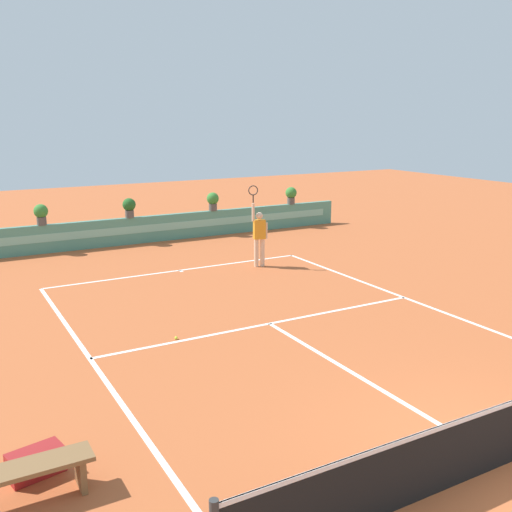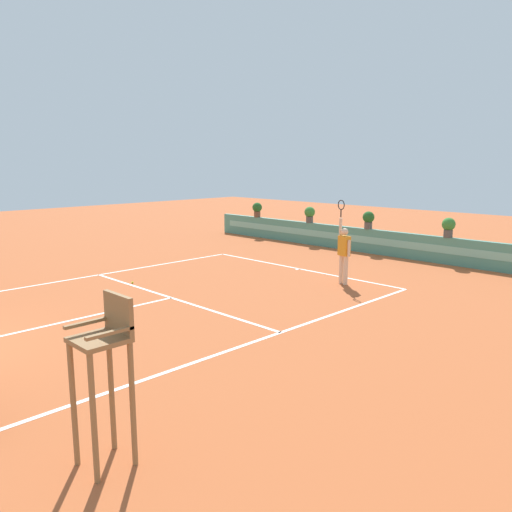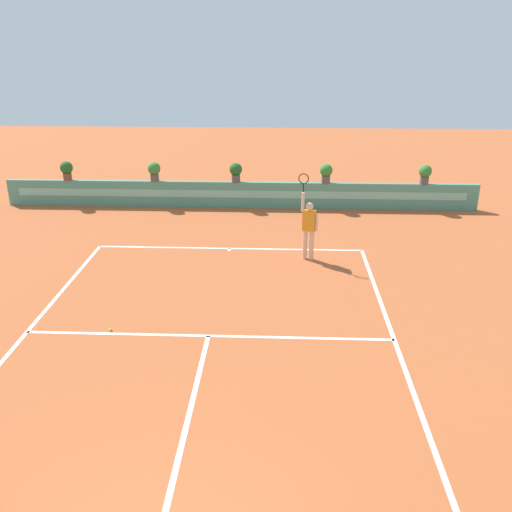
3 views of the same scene
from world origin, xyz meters
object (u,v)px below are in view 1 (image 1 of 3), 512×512
at_px(potted_plant_left, 41,213).
at_px(potted_plant_right, 213,200).
at_px(tennis_player, 259,234).
at_px(potted_plant_far_right, 291,194).
at_px(tennis_ball_near_baseline, 176,338).
at_px(bench_courtside, 27,476).
at_px(potted_plant_centre, 129,207).
at_px(gear_bag, 36,463).

relative_size(potted_plant_left, potted_plant_right, 1.00).
xyz_separation_m(tennis_player, potted_plant_far_right, (4.54, 5.26, 0.36)).
bearing_deg(tennis_ball_near_baseline, potted_plant_right, 60.80).
height_order(bench_courtside, potted_plant_centre, potted_plant_centre).
relative_size(tennis_ball_near_baseline, potted_plant_left, 0.09).
height_order(tennis_ball_near_baseline, potted_plant_left, potted_plant_left).
bearing_deg(potted_plant_right, tennis_ball_near_baseline, -119.20).
xyz_separation_m(bench_courtside, potted_plant_right, (9.12, 14.07, 1.04)).
relative_size(bench_courtside, tennis_player, 0.62).
distance_m(tennis_ball_near_baseline, potted_plant_right, 11.37).
relative_size(gear_bag, tennis_player, 0.27).
height_order(tennis_player, potted_plant_left, tennis_player).
bearing_deg(bench_courtside, tennis_player, 46.86).
height_order(potted_plant_far_right, potted_plant_centre, same).
bearing_deg(potted_plant_centre, tennis_ball_near_baseline, -102.09).
bearing_deg(potted_plant_far_right, potted_plant_centre, 180.00).
height_order(tennis_ball_near_baseline, potted_plant_centre, potted_plant_centre).
bearing_deg(potted_plant_left, tennis_player, -43.02).
relative_size(gear_bag, potted_plant_centre, 0.97).
bearing_deg(tennis_player, potted_plant_right, 80.67).
bearing_deg(tennis_ball_near_baseline, bench_courtside, -130.58).
height_order(bench_courtside, tennis_ball_near_baseline, bench_courtside).
distance_m(potted_plant_left, potted_plant_far_right, 10.18).
bearing_deg(bench_courtside, potted_plant_centre, 67.87).
distance_m(gear_bag, potted_plant_far_right, 18.52).
bearing_deg(potted_plant_centre, gear_bag, -112.31).
distance_m(potted_plant_left, potted_plant_right, 6.50).
height_order(potted_plant_left, potted_plant_centre, same).
xyz_separation_m(tennis_player, potted_plant_centre, (-2.53, 5.26, 0.36)).
bearing_deg(tennis_player, potted_plant_far_right, 49.23).
bearing_deg(gear_bag, tennis_ball_near_baseline, 46.80).
xyz_separation_m(gear_bag, tennis_ball_near_baseline, (3.43, 3.65, -0.15)).
height_order(tennis_player, potted_plant_far_right, tennis_player).
bearing_deg(gear_bag, bench_courtside, -107.85).
bearing_deg(tennis_player, tennis_ball_near_baseline, -135.32).
xyz_separation_m(potted_plant_far_right, potted_plant_centre, (-7.07, 0.00, 0.00)).
distance_m(tennis_player, potted_plant_right, 5.34).
height_order(potted_plant_left, potted_plant_right, same).
relative_size(tennis_player, potted_plant_far_right, 3.57).
distance_m(tennis_player, tennis_ball_near_baseline, 6.61).
xyz_separation_m(tennis_ball_near_baseline, potted_plant_right, (5.51, 9.85, 1.38)).
bearing_deg(potted_plant_left, potted_plant_right, 0.00).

